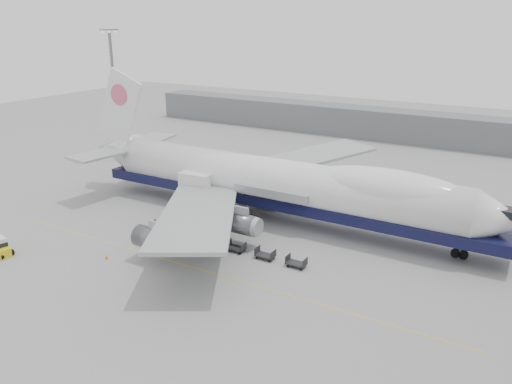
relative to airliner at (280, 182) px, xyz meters
The scene contains 14 objects.
ground 13.27m from the airliner, 93.08° to the right, with size 260.00×260.00×0.00m, color gray.
apron_line 18.87m from the airliner, 92.05° to the right, with size 60.00×0.15×0.01m, color gold.
hangar 59.01m from the airliner, 100.40° to the left, with size 110.00×8.00×7.00m, color slate.
floodlight_mast 45.14m from the airliner, 164.28° to the left, with size 2.40×2.40×25.43m.
airliner is the anchor object (origin of this frame).
catering_truck 12.53m from the airliner, 163.60° to the right, with size 5.34×3.90×6.13m.
baggage_tug 36.55m from the airliner, 131.64° to the right, with size 3.29×2.37×2.17m.
traffic_cone 25.23m from the airliner, 119.57° to the right, with size 0.36×0.36×0.53m.
dolly_0 17.76m from the airliner, 135.69° to the right, with size 2.30×1.35×1.30m.
dolly_1 15.24m from the airliner, 124.14° to the right, with size 2.30×1.35×1.30m.
dolly_2 13.52m from the airliner, 108.36° to the right, with size 2.30×1.35×1.30m.
dolly_3 12.93m from the airliner, 89.18° to the right, with size 2.30×1.35×1.30m.
dolly_4 13.62m from the airliner, 70.17° to the right, with size 2.30×1.35×1.30m.
dolly_5 15.42m from the airliner, 54.74° to the right, with size 2.30×1.35×1.30m.
Camera 1 is at (30.94, -46.98, 27.15)m, focal length 35.00 mm.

